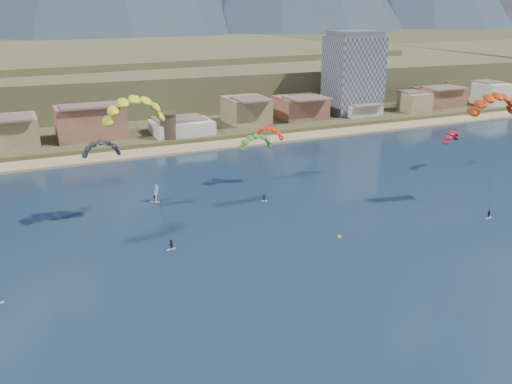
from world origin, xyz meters
The scene contains 15 objects.
ground centered at (0.00, 0.00, 0.00)m, with size 2400.00×2400.00×0.00m, color black.
beach centered at (0.00, 106.00, 0.25)m, with size 2200.00×12.00×0.90m.
land centered at (0.00, 560.00, 0.00)m, with size 2200.00×900.00×4.00m.
foothills centered at (22.39, 232.47, 9.08)m, with size 940.00×210.00×18.00m.
town centered at (-40.00, 122.00, 8.00)m, with size 400.00×24.00×12.00m.
apartment_tower centered at (85.00, 128.00, 17.82)m, with size 20.00×16.00×32.00m.
watchtower centered at (5.00, 114.00, 6.37)m, with size 5.82×5.82×8.60m.
kitesurfer_yellow centered at (-18.99, 48.37, 25.44)m, with size 13.25×17.42×29.68m.
kitesurfer_orange centered at (55.67, 29.23, 24.28)m, with size 12.16×11.04×27.28m.
kitesurfer_green centered at (13.92, 63.51, 11.99)m, with size 9.39×14.54×16.56m.
distant_kite_dark centered at (-25.02, 55.37, 16.46)m, with size 8.48×5.81×19.21m.
distant_kite_orange centered at (17.71, 64.00, 13.82)m, with size 8.26×7.54×16.70m.
distant_kite_red centered at (69.37, 54.85, 9.88)m, with size 7.95×6.88×13.09m.
windsurfer centered at (-12.94, 61.48, 1.28)m, with size 2.55×2.51×4.03m.
buoy centered at (15.72, 26.21, 0.13)m, with size 0.77×0.77×0.77m.
Camera 1 is at (-40.71, -59.74, 44.77)m, focal length 38.69 mm.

